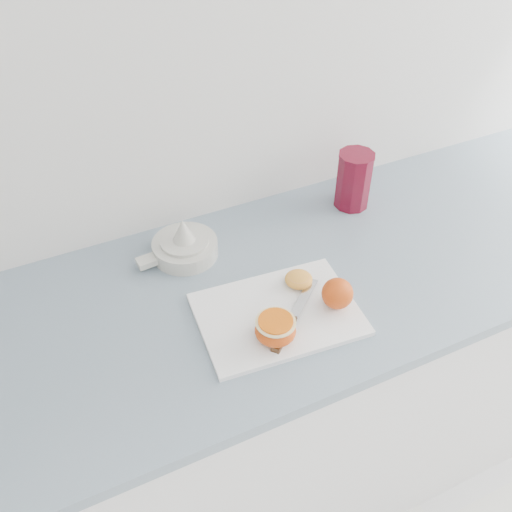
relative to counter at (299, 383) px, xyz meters
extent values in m
cube|color=silver|center=(-0.15, 0.30, 0.90)|extent=(4.00, 0.04, 2.70)
cube|color=white|center=(0.00, 0.00, -0.02)|extent=(2.38, 0.60, 0.86)
cube|color=gray|center=(0.00, 0.00, 0.43)|extent=(2.44, 0.64, 0.03)
cube|color=white|center=(-0.13, -0.10, 0.45)|extent=(0.36, 0.27, 0.01)
sphere|color=#F54F13|center=(-0.01, -0.13, 0.49)|extent=(0.07, 0.07, 0.07)
ellipsoid|color=#F54F13|center=(-0.17, -0.16, 0.48)|extent=(0.08, 0.08, 0.05)
cylinder|color=#FFEAA2|center=(-0.17, -0.16, 0.50)|extent=(0.08, 0.08, 0.00)
cylinder|color=orange|center=(-0.17, -0.16, 0.51)|extent=(0.07, 0.07, 0.00)
ellipsoid|color=orange|center=(-0.05, -0.04, 0.47)|extent=(0.06, 0.06, 0.03)
cylinder|color=#EB8D4C|center=(-0.05, -0.04, 0.48)|extent=(0.05, 0.05, 0.00)
cube|color=#462817|center=(-0.15, -0.16, 0.46)|extent=(0.09, 0.08, 0.01)
cube|color=#B7B7BC|center=(-0.06, -0.09, 0.46)|extent=(0.11, 0.10, 0.00)
cylinder|color=#B7B7BC|center=(-0.15, -0.16, 0.46)|extent=(0.01, 0.01, 0.01)
cylinder|color=silver|center=(-0.24, 0.17, 0.46)|extent=(0.16, 0.16, 0.04)
cylinder|color=silver|center=(-0.24, 0.17, 0.49)|extent=(0.12, 0.12, 0.01)
cone|color=silver|center=(-0.24, 0.17, 0.52)|extent=(0.05, 0.05, 0.06)
cube|color=silver|center=(-0.33, 0.17, 0.46)|extent=(0.05, 0.04, 0.02)
ellipsoid|color=#D15D17|center=(-0.23, 0.17, 0.49)|extent=(0.01, 0.01, 0.00)
ellipsoid|color=#D15D17|center=(-0.26, 0.19, 0.49)|extent=(0.01, 0.01, 0.00)
ellipsoid|color=#D15D17|center=(-0.24, 0.16, 0.49)|extent=(0.01, 0.01, 0.00)
ellipsoid|color=#D15D17|center=(-0.22, 0.18, 0.49)|extent=(0.01, 0.01, 0.00)
cylinder|color=maroon|center=(0.23, 0.18, 0.52)|extent=(0.09, 0.09, 0.15)
cylinder|color=#DF6900|center=(0.23, 0.18, 0.46)|extent=(0.08, 0.08, 0.03)
cylinder|color=maroon|center=(0.23, 0.18, 0.59)|extent=(0.09, 0.09, 0.00)
camera|label=1|loc=(-0.52, -0.82, 1.35)|focal=40.00mm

